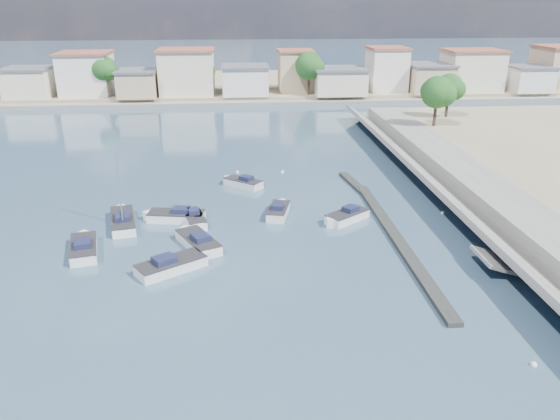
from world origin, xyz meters
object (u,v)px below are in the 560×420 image
object	(u,v)px
motorboat_h	(175,265)
sailboat	(123,220)
motorboat_d	(345,217)
motorboat_a	(197,241)
motorboat_c	(173,217)
motorboat_e	(84,248)
motorboat_f	(242,183)
motorboat_g	(195,221)
motorboat_b	(279,211)

from	to	relation	value
motorboat_h	sailboat	xyz separation A→B (m)	(-5.43, 9.10, 0.04)
motorboat_d	motorboat_a	bearing A→B (deg)	-162.51
motorboat_c	motorboat_h	world-z (taller)	same
motorboat_e	motorboat_d	bearing A→B (deg)	11.71
motorboat_f	motorboat_g	bearing A→B (deg)	-112.71
motorboat_c	motorboat_g	size ratio (longest dim) A/B	1.26
motorboat_c	motorboat_f	xyz separation A→B (m)	(6.27, 9.05, -0.00)
motorboat_e	sailboat	size ratio (longest dim) A/B	0.62
motorboat_a	motorboat_c	size ratio (longest dim) A/B	0.97
motorboat_b	sailboat	size ratio (longest dim) A/B	0.51
motorboat_e	motorboat_a	bearing A→B (deg)	2.82
motorboat_e	motorboat_h	xyz separation A→B (m)	(7.45, -3.62, 0.00)
motorboat_f	sailboat	xyz separation A→B (m)	(-10.67, -9.57, 0.04)
motorboat_h	motorboat_e	bearing A→B (deg)	154.07
motorboat_c	motorboat_g	bearing A→B (deg)	-29.79
motorboat_b	motorboat_c	distance (m)	9.60
motorboat_d	motorboat_e	distance (m)	22.29
motorboat_a	motorboat_h	size ratio (longest dim) A/B	1.02
sailboat	motorboat_g	bearing A→B (deg)	-5.61
motorboat_g	sailboat	world-z (taller)	sailboat
motorboat_a	motorboat_b	size ratio (longest dim) A/B	1.20
motorboat_c	sailboat	world-z (taller)	sailboat
motorboat_a	motorboat_f	size ratio (longest dim) A/B	1.28
motorboat_a	motorboat_d	distance (m)	13.60
motorboat_d	sailboat	xyz separation A→B (m)	(-19.80, 0.95, 0.04)
motorboat_a	motorboat_h	world-z (taller)	same
motorboat_f	motorboat_h	bearing A→B (deg)	-105.69
motorboat_d	sailboat	size ratio (longest dim) A/B	0.49
motorboat_e	motorboat_h	bearing A→B (deg)	-25.93
motorboat_b	motorboat_e	world-z (taller)	same
motorboat_h	motorboat_a	bearing A→B (deg)	71.01
motorboat_a	motorboat_f	world-z (taller)	same
motorboat_a	motorboat_g	xyz separation A→B (m)	(-0.42, 4.41, 0.00)
motorboat_d	motorboat_f	bearing A→B (deg)	130.94
motorboat_a	motorboat_e	bearing A→B (deg)	-177.18
motorboat_g	sailboat	distance (m)	6.43
motorboat_a	motorboat_b	world-z (taller)	same
motorboat_b	motorboat_c	world-z (taller)	same
motorboat_c	motorboat_b	bearing A→B (deg)	3.82
motorboat_a	motorboat_h	distance (m)	4.29
motorboat_f	motorboat_g	distance (m)	11.06
motorboat_f	motorboat_g	xyz separation A→B (m)	(-4.27, -10.20, 0.00)
motorboat_a	motorboat_b	xyz separation A→B (m)	(7.15, 6.20, -0.00)
motorboat_c	motorboat_g	world-z (taller)	same
motorboat_a	motorboat_c	distance (m)	6.06
motorboat_b	motorboat_c	bearing A→B (deg)	-176.18
motorboat_c	motorboat_d	size ratio (longest dim) A/B	1.28
motorboat_f	motorboat_h	distance (m)	19.39
motorboat_d	motorboat_e	size ratio (longest dim) A/B	0.79
motorboat_c	motorboat_f	size ratio (longest dim) A/B	1.33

